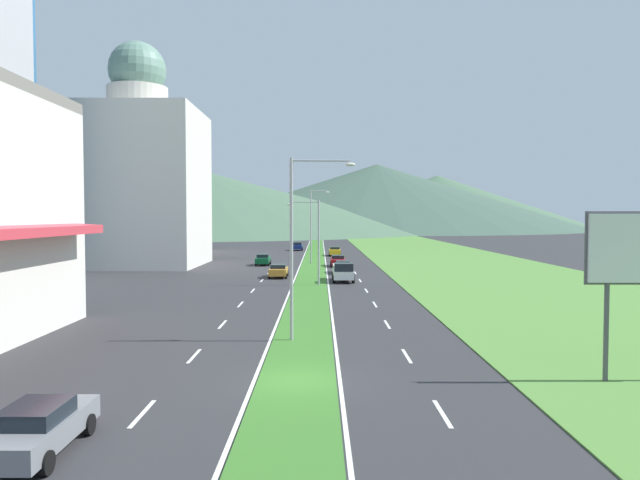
% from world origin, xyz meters
% --- Properties ---
extents(ground_plane, '(600.00, 600.00, 0.00)m').
position_xyz_m(ground_plane, '(0.00, 0.00, 0.00)').
color(ground_plane, '#2D2D30').
extents(grass_median, '(3.20, 240.00, 0.06)m').
position_xyz_m(grass_median, '(0.00, 60.00, 0.03)').
color(grass_median, '#387028').
rests_on(grass_median, ground_plane).
extents(grass_verge_right, '(24.00, 240.00, 0.06)m').
position_xyz_m(grass_verge_right, '(20.60, 60.00, 0.03)').
color(grass_verge_right, '#518438').
rests_on(grass_verge_right, ground_plane).
extents(lane_dash_left_2, '(0.16, 2.80, 0.01)m').
position_xyz_m(lane_dash_left_2, '(-5.10, -3.76, 0.01)').
color(lane_dash_left_2, silver).
rests_on(lane_dash_left_2, ground_plane).
extents(lane_dash_left_3, '(0.16, 2.80, 0.01)m').
position_xyz_m(lane_dash_left_3, '(-5.10, 4.36, 0.01)').
color(lane_dash_left_3, silver).
rests_on(lane_dash_left_3, ground_plane).
extents(lane_dash_left_4, '(0.16, 2.80, 0.01)m').
position_xyz_m(lane_dash_left_4, '(-5.10, 12.47, 0.01)').
color(lane_dash_left_4, silver).
rests_on(lane_dash_left_4, ground_plane).
extents(lane_dash_left_5, '(0.16, 2.80, 0.01)m').
position_xyz_m(lane_dash_left_5, '(-5.10, 20.59, 0.01)').
color(lane_dash_left_5, silver).
rests_on(lane_dash_left_5, ground_plane).
extents(lane_dash_left_6, '(0.16, 2.80, 0.01)m').
position_xyz_m(lane_dash_left_6, '(-5.10, 28.71, 0.01)').
color(lane_dash_left_6, silver).
rests_on(lane_dash_left_6, ground_plane).
extents(lane_dash_left_7, '(0.16, 2.80, 0.01)m').
position_xyz_m(lane_dash_left_7, '(-5.10, 36.83, 0.01)').
color(lane_dash_left_7, silver).
rests_on(lane_dash_left_7, ground_plane).
extents(lane_dash_left_8, '(0.16, 2.80, 0.01)m').
position_xyz_m(lane_dash_left_8, '(-5.10, 44.95, 0.01)').
color(lane_dash_left_8, silver).
rests_on(lane_dash_left_8, ground_plane).
extents(lane_dash_left_9, '(0.16, 2.80, 0.01)m').
position_xyz_m(lane_dash_left_9, '(-5.10, 53.07, 0.01)').
color(lane_dash_left_9, silver).
rests_on(lane_dash_left_9, ground_plane).
extents(lane_dash_right_2, '(0.16, 2.80, 0.01)m').
position_xyz_m(lane_dash_right_2, '(5.10, -3.76, 0.01)').
color(lane_dash_right_2, silver).
rests_on(lane_dash_right_2, ground_plane).
extents(lane_dash_right_3, '(0.16, 2.80, 0.01)m').
position_xyz_m(lane_dash_right_3, '(5.10, 4.36, 0.01)').
color(lane_dash_right_3, silver).
rests_on(lane_dash_right_3, ground_plane).
extents(lane_dash_right_4, '(0.16, 2.80, 0.01)m').
position_xyz_m(lane_dash_right_4, '(5.10, 12.47, 0.01)').
color(lane_dash_right_4, silver).
rests_on(lane_dash_right_4, ground_plane).
extents(lane_dash_right_5, '(0.16, 2.80, 0.01)m').
position_xyz_m(lane_dash_right_5, '(5.10, 20.59, 0.01)').
color(lane_dash_right_5, silver).
rests_on(lane_dash_right_5, ground_plane).
extents(lane_dash_right_6, '(0.16, 2.80, 0.01)m').
position_xyz_m(lane_dash_right_6, '(5.10, 28.71, 0.01)').
color(lane_dash_right_6, silver).
rests_on(lane_dash_right_6, ground_plane).
extents(lane_dash_right_7, '(0.16, 2.80, 0.01)m').
position_xyz_m(lane_dash_right_7, '(5.10, 36.83, 0.01)').
color(lane_dash_right_7, silver).
rests_on(lane_dash_right_7, ground_plane).
extents(lane_dash_right_8, '(0.16, 2.80, 0.01)m').
position_xyz_m(lane_dash_right_8, '(5.10, 44.95, 0.01)').
color(lane_dash_right_8, silver).
rests_on(lane_dash_right_8, ground_plane).
extents(lane_dash_right_9, '(0.16, 2.80, 0.01)m').
position_xyz_m(lane_dash_right_9, '(5.10, 53.07, 0.01)').
color(lane_dash_right_9, silver).
rests_on(lane_dash_right_9, ground_plane).
extents(edge_line_median_left, '(0.16, 240.00, 0.01)m').
position_xyz_m(edge_line_median_left, '(-1.75, 60.00, 0.01)').
color(edge_line_median_left, silver).
rests_on(edge_line_median_left, ground_plane).
extents(edge_line_median_right, '(0.16, 240.00, 0.01)m').
position_xyz_m(edge_line_median_right, '(1.75, 60.00, 0.01)').
color(edge_line_median_right, silver).
rests_on(edge_line_median_right, ground_plane).
extents(domed_building, '(16.57, 16.57, 29.95)m').
position_xyz_m(domed_building, '(-23.49, 55.36, 11.87)').
color(domed_building, silver).
rests_on(domed_building, ground_plane).
extents(midrise_colored, '(17.77, 17.77, 24.79)m').
position_xyz_m(midrise_colored, '(-29.38, 82.30, 12.40)').
color(midrise_colored, silver).
rests_on(midrise_colored, ground_plane).
extents(hill_far_left, '(215.76, 215.76, 27.82)m').
position_xyz_m(hill_far_left, '(-56.94, 227.90, 13.91)').
color(hill_far_left, '#47664C').
rests_on(hill_far_left, ground_plane).
extents(hill_far_center, '(202.14, 202.14, 32.57)m').
position_xyz_m(hill_far_center, '(29.52, 270.09, 16.29)').
color(hill_far_center, '#3D5647').
rests_on(hill_far_center, ground_plane).
extents(hill_far_right, '(163.92, 163.92, 28.80)m').
position_xyz_m(hill_far_right, '(65.43, 297.01, 14.40)').
color(hill_far_right, '#47664C').
rests_on(hill_far_right, ground_plane).
extents(street_lamp_near, '(3.50, 0.40, 9.81)m').
position_xyz_m(street_lamp_near, '(-0.20, 7.74, 5.67)').
color(street_lamp_near, '#99999E').
rests_on(street_lamp_near, ground_plane).
extents(street_lamp_mid, '(3.13, 0.28, 8.20)m').
position_xyz_m(street_lamp_mid, '(0.43, 32.57, 4.80)').
color(street_lamp_mid, '#99999E').
rests_on(street_lamp_mid, ground_plane).
extents(street_lamp_far, '(2.67, 0.38, 10.34)m').
position_xyz_m(street_lamp_far, '(-0.08, 57.44, 5.85)').
color(street_lamp_far, '#99999E').
rests_on(street_lamp_far, ground_plane).
extents(car_0, '(1.90, 4.49, 1.45)m').
position_xyz_m(car_0, '(-7.00, -7.10, 0.75)').
color(car_0, slate).
rests_on(car_0, ground_plane).
extents(car_1, '(1.92, 4.24, 1.53)m').
position_xyz_m(car_1, '(-6.81, 55.59, 0.78)').
color(car_1, '#0C5128').
rests_on(car_1, ground_plane).
extents(car_2, '(1.96, 4.66, 1.43)m').
position_xyz_m(car_2, '(3.61, 44.68, 0.75)').
color(car_2, silver).
rests_on(car_2, ground_plane).
extents(car_3, '(1.98, 4.65, 1.48)m').
position_xyz_m(car_3, '(3.30, 53.89, 0.77)').
color(car_3, maroon).
rests_on(car_3, ground_plane).
extents(car_4, '(2.03, 4.31, 1.59)m').
position_xyz_m(car_4, '(-3.44, 89.58, 0.81)').
color(car_4, navy).
rests_on(car_4, ground_plane).
extents(car_5, '(1.98, 4.60, 1.50)m').
position_xyz_m(car_5, '(3.42, 74.33, 0.78)').
color(car_5, yellow).
rests_on(car_5, ground_plane).
extents(car_6, '(2.00, 4.32, 1.44)m').
position_xyz_m(car_6, '(-3.59, 39.90, 0.75)').
color(car_6, '#C6842D').
rests_on(car_6, ground_plane).
extents(pickup_truck_0, '(2.18, 5.40, 2.00)m').
position_xyz_m(pickup_truck_0, '(3.29, 35.84, 0.98)').
color(pickup_truck_0, silver).
rests_on(pickup_truck_0, ground_plane).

